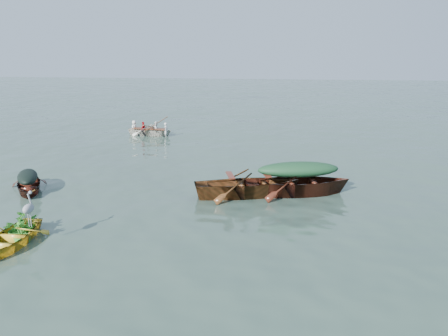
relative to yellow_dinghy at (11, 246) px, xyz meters
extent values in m
plane|color=#374D41|center=(3.57, 4.40, 0.00)|extent=(140.00, 140.00, 0.00)
imported|color=gold|center=(0.00, 0.00, 0.00)|extent=(1.55, 3.12, 0.81)
imported|color=#4C1F11|center=(-2.19, 4.30, 0.00)|extent=(2.72, 3.43, 0.79)
imported|color=#481E10|center=(7.32, 5.35, 0.00)|extent=(5.40, 2.82, 1.26)
imported|color=#5B3016|center=(5.62, 4.92, 0.00)|extent=(5.34, 3.01, 1.24)
imported|color=silver|center=(-1.28, 15.42, 0.00)|extent=(3.87, 1.56, 0.87)
ellipsoid|color=black|center=(-2.19, 4.30, 0.60)|extent=(1.50, 1.89, 0.40)
ellipsoid|color=#193E27|center=(7.32, 5.35, 0.89)|extent=(2.97, 1.55, 0.52)
imported|color=#1C6A1B|center=(-0.02, 0.55, 0.70)|extent=(0.77, 0.95, 0.60)
imported|color=silver|center=(-1.28, 15.42, 0.81)|extent=(2.74, 1.31, 0.76)
camera|label=1|loc=(6.97, -9.38, 4.80)|focal=35.00mm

